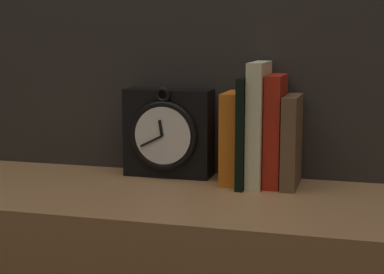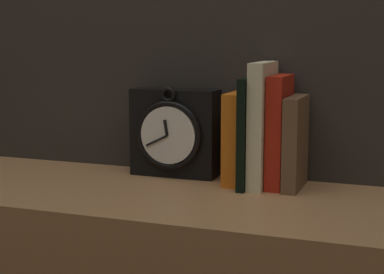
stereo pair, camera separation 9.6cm
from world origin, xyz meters
name	(u,v)px [view 2 (the right image)]	position (x,y,z in m)	size (l,w,h in m)	color
clock	(175,133)	(-0.09, 0.14, 0.92)	(0.19, 0.08, 0.19)	black
book_slot0_orange	(238,138)	(0.05, 0.13, 0.92)	(0.04, 0.11, 0.18)	orange
book_slot1_black	(250,132)	(0.08, 0.11, 0.93)	(0.02, 0.14, 0.22)	black
book_slot2_cream	(262,125)	(0.10, 0.12, 0.95)	(0.03, 0.13, 0.25)	beige
book_slot3_red	(279,132)	(0.14, 0.13, 0.93)	(0.03, 0.11, 0.22)	#B42211
book_slot4_brown	(296,143)	(0.17, 0.12, 0.91)	(0.03, 0.12, 0.18)	brown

